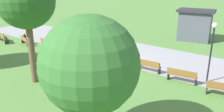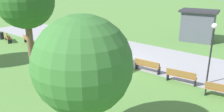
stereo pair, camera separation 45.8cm
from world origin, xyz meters
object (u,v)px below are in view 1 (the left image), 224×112
object	(u,v)px
tree_1	(26,1)
lamp_post	(212,41)
bench_3	(69,47)
tree_2	(90,65)
bench_8	(224,89)
bench_4	(92,51)
bench_5	(118,57)
bench_1	(25,40)
bench_6	(148,65)
kiosk	(195,25)
bench_2	(46,43)
person_seated	(26,38)
bench_0	(4,38)
bench_7	(182,75)

from	to	relation	value
tree_1	lamp_post	xyz separation A→B (m)	(8.69, 6.57, -2.37)
bench_3	tree_2	xyz separation A→B (m)	(9.78, -7.75, 2.90)
bench_8	bench_4	bearing A→B (deg)	164.54
bench_5	lamp_post	xyz separation A→B (m)	(6.43, 0.67, 2.18)
lamp_post	bench_5	bearing A→B (deg)	-174.05
bench_1	lamp_post	distance (m)	16.94
bench_1	bench_6	size ratio (longest dim) A/B	1.02
bench_6	tree_1	size ratio (longest dim) A/B	0.28
bench_4	kiosk	world-z (taller)	kiosk
tree_1	bench_4	bearing A→B (deg)	93.28
bench_4	tree_2	size ratio (longest dim) A/B	0.36
bench_2	kiosk	distance (m)	15.02
bench_6	person_seated	world-z (taller)	person_seated
lamp_post	kiosk	world-z (taller)	lamp_post
bench_2	person_seated	bearing A→B (deg)	-159.33
bench_0	kiosk	size ratio (longest dim) A/B	0.47
bench_8	tree_2	bearing A→B (deg)	-124.62
person_seated	tree_1	world-z (taller)	tree_1
bench_6	tree_1	world-z (taller)	tree_1
bench_3	kiosk	distance (m)	13.11
bench_2	bench_4	world-z (taller)	same
bench_3	tree_1	bearing A→B (deg)	-54.59
bench_0	bench_2	xyz separation A→B (m)	(4.99, 1.38, 0.00)
bench_4	bench_7	bearing A→B (deg)	1.94
bench_5	tree_1	size ratio (longest dim) A/B	0.27
bench_0	bench_1	world-z (taller)	same
bench_2	bench_6	distance (m)	10.33
bench_0	bench_2	bearing A→B (deg)	34.77
bench_2	person_seated	size ratio (longest dim) A/B	1.57
bench_7	lamp_post	world-z (taller)	lamp_post
lamp_post	person_seated	bearing A→B (deg)	-173.63
bench_0	bench_2	size ratio (longest dim) A/B	1.00
bench_2	bench_7	world-z (taller)	same
kiosk	bench_4	bearing A→B (deg)	-124.68
bench_6	bench_8	distance (m)	5.18
lamp_post	bench_0	bearing A→B (deg)	-171.59
tree_1	lamp_post	distance (m)	11.15
bench_5	lamp_post	world-z (taller)	lamp_post
kiosk	tree_1	bearing A→B (deg)	-115.45
bench_6	tree_1	bearing A→B (deg)	-133.68
bench_4	bench_8	world-z (taller)	same
bench_0	tree_1	size ratio (longest dim) A/B	0.28
tree_2	bench_6	bearing A→B (deg)	104.19
bench_2	bench_0	bearing A→B (deg)	-152.97
bench_6	kiosk	size ratio (longest dim) A/B	0.46
bench_3	tree_2	world-z (taller)	tree_2
kiosk	bench_6	bearing A→B (deg)	-98.09
tree_2	kiosk	xyz separation A→B (m)	(-2.40, 18.53, -1.74)
bench_3	bench_7	distance (m)	10.33
tree_2	bench_8	bearing A→B (deg)	66.99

